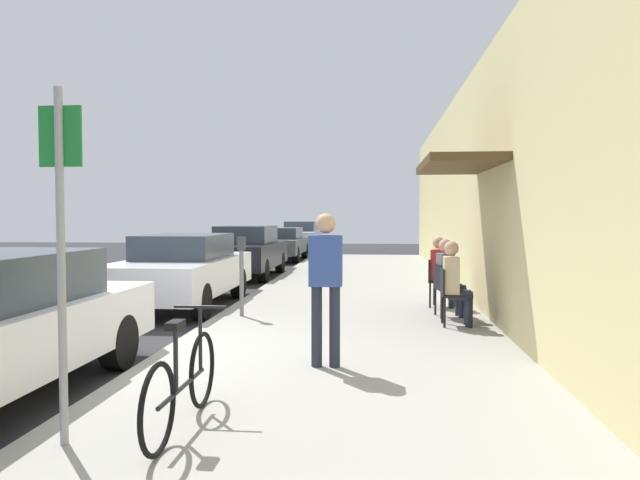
{
  "coord_description": "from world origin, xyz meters",
  "views": [
    {
      "loc": [
        2.67,
        -7.01,
        1.8
      ],
      "look_at": [
        1.2,
        8.41,
        1.14
      ],
      "focal_mm": 32.9,
      "sensor_mm": 36.0,
      "label": 1
    }
  ],
  "objects_px": {
    "seated_patron_0": "(455,280)",
    "cafe_chair_2": "(438,279)",
    "cafe_chair_1": "(445,286)",
    "parked_car_4": "(301,236)",
    "bicycle_0": "(183,383)",
    "cafe_chair_0": "(451,293)",
    "parking_meter": "(242,270)",
    "pedestrian_standing": "(326,277)",
    "seated_patron_1": "(449,275)",
    "street_sign": "(61,237)",
    "seated_patron_2": "(442,269)",
    "parked_car_3": "(281,243)",
    "parked_car_2": "(246,251)",
    "parked_car_1": "(183,269)"
  },
  "relations": [
    {
      "from": "seated_patron_1",
      "to": "parked_car_3",
      "type": "bearing_deg",
      "value": 110.54
    },
    {
      "from": "parked_car_2",
      "to": "seated_patron_1",
      "type": "xyz_separation_m",
      "value": [
        4.97,
        -6.94,
        0.05
      ]
    },
    {
      "from": "cafe_chair_0",
      "to": "street_sign",
      "type": "bearing_deg",
      "value": -124.52
    },
    {
      "from": "parking_meter",
      "to": "parked_car_2",
      "type": "bearing_deg",
      "value": 102.17
    },
    {
      "from": "cafe_chair_0",
      "to": "seated_patron_2",
      "type": "relative_size",
      "value": 0.67
    },
    {
      "from": "parked_car_1",
      "to": "parked_car_4",
      "type": "distance_m",
      "value": 18.28
    },
    {
      "from": "street_sign",
      "to": "seated_patron_2",
      "type": "bearing_deg",
      "value": 62.95
    },
    {
      "from": "parking_meter",
      "to": "seated_patron_0",
      "type": "xyz_separation_m",
      "value": [
        3.42,
        -0.53,
        -0.07
      ]
    },
    {
      "from": "parked_car_3",
      "to": "seated_patron_2",
      "type": "height_order",
      "value": "seated_patron_2"
    },
    {
      "from": "parked_car_4",
      "to": "bicycle_0",
      "type": "height_order",
      "value": "parked_car_4"
    },
    {
      "from": "cafe_chair_1",
      "to": "cafe_chair_2",
      "type": "bearing_deg",
      "value": 89.88
    },
    {
      "from": "parked_car_1",
      "to": "seated_patron_0",
      "type": "xyz_separation_m",
      "value": [
        4.97,
        -2.14,
        0.08
      ]
    },
    {
      "from": "seated_patron_1",
      "to": "seated_patron_2",
      "type": "xyz_separation_m",
      "value": [
        0.0,
        1.06,
        0.0
      ]
    },
    {
      "from": "pedestrian_standing",
      "to": "bicycle_0",
      "type": "bearing_deg",
      "value": -115.81
    },
    {
      "from": "cafe_chair_1",
      "to": "parked_car_3",
      "type": "bearing_deg",
      "value": 110.3
    },
    {
      "from": "parked_car_1",
      "to": "parked_car_4",
      "type": "height_order",
      "value": "parked_car_4"
    },
    {
      "from": "seated_patron_0",
      "to": "seated_patron_2",
      "type": "distance_m",
      "value": 1.84
    },
    {
      "from": "cafe_chair_0",
      "to": "pedestrian_standing",
      "type": "distance_m",
      "value": 3.14
    },
    {
      "from": "cafe_chair_1",
      "to": "seated_patron_1",
      "type": "xyz_separation_m",
      "value": [
        0.06,
        0.01,
        0.19
      ]
    },
    {
      "from": "street_sign",
      "to": "parked_car_3",
      "type": "bearing_deg",
      "value": 94.51
    },
    {
      "from": "parked_car_3",
      "to": "parked_car_1",
      "type": "bearing_deg",
      "value": -90.0
    },
    {
      "from": "bicycle_0",
      "to": "cafe_chair_2",
      "type": "bearing_deg",
      "value": 67.61
    },
    {
      "from": "parked_car_2",
      "to": "parked_car_3",
      "type": "bearing_deg",
      "value": 90.0
    },
    {
      "from": "seated_patron_0",
      "to": "cafe_chair_1",
      "type": "height_order",
      "value": "seated_patron_0"
    },
    {
      "from": "parking_meter",
      "to": "cafe_chair_1",
      "type": "distance_m",
      "value": 3.38
    },
    {
      "from": "street_sign",
      "to": "cafe_chair_2",
      "type": "relative_size",
      "value": 2.99
    },
    {
      "from": "parked_car_1",
      "to": "parked_car_3",
      "type": "height_order",
      "value": "parked_car_1"
    },
    {
      "from": "parked_car_3",
      "to": "pedestrian_standing",
      "type": "xyz_separation_m",
      "value": [
        3.22,
        -16.65,
        0.43
      ]
    },
    {
      "from": "parked_car_4",
      "to": "seated_patron_0",
      "type": "distance_m",
      "value": 21.02
    },
    {
      "from": "seated_patron_0",
      "to": "cafe_chair_2",
      "type": "relative_size",
      "value": 1.48
    },
    {
      "from": "seated_patron_2",
      "to": "pedestrian_standing",
      "type": "bearing_deg",
      "value": -111.53
    },
    {
      "from": "seated_patron_0",
      "to": "cafe_chair_0",
      "type": "bearing_deg",
      "value": 178.8
    },
    {
      "from": "seated_patron_0",
      "to": "parking_meter",
      "type": "bearing_deg",
      "value": 171.12
    },
    {
      "from": "seated_patron_1",
      "to": "cafe_chair_2",
      "type": "bearing_deg",
      "value": 93.03
    },
    {
      "from": "parking_meter",
      "to": "pedestrian_standing",
      "type": "distance_m",
      "value": 3.56
    },
    {
      "from": "parked_car_2",
      "to": "pedestrian_standing",
      "type": "distance_m",
      "value": 10.81
    },
    {
      "from": "parked_car_3",
      "to": "parking_meter",
      "type": "distance_m",
      "value": 13.61
    },
    {
      "from": "parked_car_4",
      "to": "parking_meter",
      "type": "relative_size",
      "value": 3.33
    },
    {
      "from": "parked_car_3",
      "to": "parking_meter",
      "type": "bearing_deg",
      "value": -83.46
    },
    {
      "from": "street_sign",
      "to": "cafe_chair_0",
      "type": "xyz_separation_m",
      "value": [
        3.41,
        4.96,
        -1.02
      ]
    },
    {
      "from": "bicycle_0",
      "to": "cafe_chair_0",
      "type": "height_order",
      "value": "bicycle_0"
    },
    {
      "from": "parked_car_3",
      "to": "bicycle_0",
      "type": "bearing_deg",
      "value": -83.07
    },
    {
      "from": "parked_car_1",
      "to": "bicycle_0",
      "type": "relative_size",
      "value": 2.57
    },
    {
      "from": "seated_patron_0",
      "to": "cafe_chair_2",
      "type": "height_order",
      "value": "seated_patron_0"
    },
    {
      "from": "cafe_chair_2",
      "to": "pedestrian_standing",
      "type": "relative_size",
      "value": 0.51
    },
    {
      "from": "cafe_chair_0",
      "to": "cafe_chair_1",
      "type": "bearing_deg",
      "value": 89.92
    },
    {
      "from": "parked_car_4",
      "to": "seated_patron_1",
      "type": "height_order",
      "value": "parked_car_4"
    },
    {
      "from": "cafe_chair_0",
      "to": "parked_car_3",
      "type": "bearing_deg",
      "value": 109.27
    },
    {
      "from": "parked_car_3",
      "to": "cafe_chair_0",
      "type": "distance_m",
      "value": 14.89
    },
    {
      "from": "seated_patron_0",
      "to": "parked_car_4",
      "type": "bearing_deg",
      "value": 103.69
    }
  ]
}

